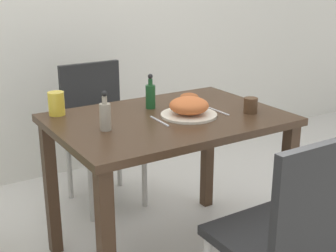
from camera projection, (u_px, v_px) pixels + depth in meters
The scene contains 12 objects.
ground_plane at pixel (168, 252), 2.50m from camera, with size 16.00×16.00×0.00m, color beige.
dining_table at pixel (168, 139), 2.30m from camera, with size 1.10×0.77×0.76m.
chair_near at pixel (288, 231), 1.76m from camera, with size 0.42×0.42×0.88m.
chair_far at pixel (99, 126), 2.97m from camera, with size 0.42×0.42×0.88m.
food_plate at pixel (189, 108), 2.25m from camera, with size 0.27×0.27×0.09m.
side_plate at pixel (189, 99), 2.48m from camera, with size 0.14×0.14×0.05m.
drink_cup at pixel (251, 105), 2.31m from camera, with size 0.07×0.07×0.08m.
juice_glass at pixel (56, 104), 2.27m from camera, with size 0.08×0.08×0.11m.
sauce_bottle at pixel (105, 115), 2.04m from camera, with size 0.05×0.05×0.18m.
condiment_bottle at pixel (150, 95), 2.37m from camera, with size 0.05×0.05×0.18m.
fork_utensil at pixel (159, 121), 2.18m from camera, with size 0.02×0.17×0.00m.
spoon_utensil at pixel (216, 110), 2.35m from camera, with size 0.01×0.19×0.00m.
Camera 1 is at (-1.15, -1.83, 1.42)m, focal length 50.00 mm.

